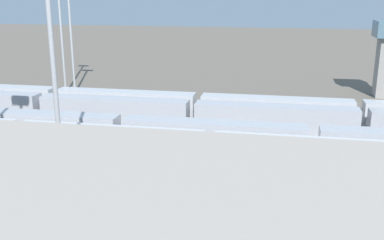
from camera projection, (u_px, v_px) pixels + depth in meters
ground_plane at (236, 140)px, 61.86m from camera, size 400.00×400.00×0.00m
track_bed_0 at (247, 105)px, 80.73m from camera, size 140.00×2.80×0.12m
track_bed_1 at (245, 112)px, 76.01m from camera, size 140.00×2.80×0.12m
track_bed_2 at (242, 120)px, 71.29m from camera, size 140.00×2.80×0.12m
track_bed_3 at (239, 129)px, 66.57m from camera, size 140.00×2.80×0.12m
track_bed_4 at (236, 140)px, 61.85m from camera, size 140.00×2.80×0.12m
track_bed_5 at (232, 152)px, 57.12m from camera, size 140.00×2.80×0.12m
track_bed_6 at (227, 167)px, 52.40m from camera, size 140.00×2.80×0.12m
track_bed_7 at (222, 184)px, 47.68m from camera, size 140.00×2.80×0.12m
track_bed_8 at (215, 206)px, 42.96m from camera, size 140.00×2.80×0.12m
train_on_track_5 at (197, 135)px, 57.40m from camera, size 114.80×3.06×4.40m
train_on_track_6 at (190, 148)px, 52.66m from camera, size 139.00×3.06×4.40m
train_on_track_8 at (137, 180)px, 43.79m from camera, size 90.60×3.00×4.40m
train_on_track_3 at (275, 118)px, 65.11m from camera, size 119.80×3.00×3.80m
train_on_track_2 at (267, 109)px, 70.06m from camera, size 114.80×3.00×4.40m
light_mast_0 at (69, 7)px, 86.26m from camera, size 2.80×0.70×25.80m
light_mast_3 at (51, 36)px, 38.74m from camera, size 2.80×0.70×24.47m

